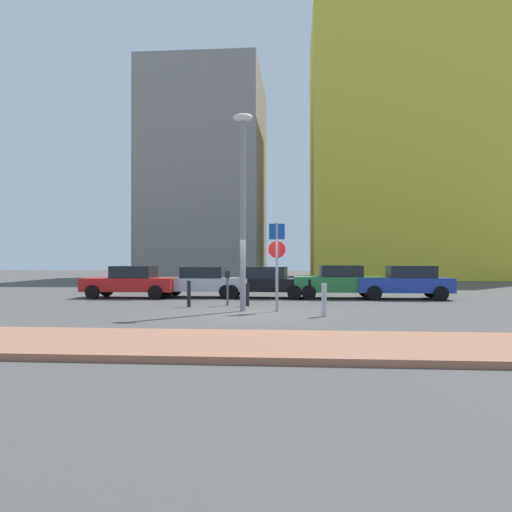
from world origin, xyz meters
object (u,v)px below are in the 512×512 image
at_px(parked_car_red, 131,282).
at_px(parking_meter, 228,283).
at_px(street_lamp, 243,194).
at_px(traffic_bollard_mid, 324,300).
at_px(parked_car_black, 263,282).
at_px(parking_sign_post, 277,256).
at_px(parked_car_green, 339,281).
at_px(parked_car_silver, 202,282).
at_px(traffic_bollard_far, 189,294).
at_px(parked_car_blue, 405,282).
at_px(traffic_bollard_near, 247,295).

bearing_deg(parked_car_red, parking_meter, -34.31).
xyz_separation_m(street_lamp, traffic_bollard_mid, (2.76, -1.44, -3.56)).
distance_m(parked_car_black, parking_sign_post, 6.17).
bearing_deg(parked_car_black, parked_car_green, -1.15).
xyz_separation_m(parked_car_red, parked_car_silver, (3.27, 0.64, -0.01)).
xyz_separation_m(parking_meter, street_lamp, (0.83, -2.02, 3.21)).
height_order(parked_car_black, traffic_bollard_far, parked_car_black).
distance_m(parked_car_red, parked_car_blue, 12.65).
distance_m(parking_sign_post, traffic_bollard_far, 3.90).
relative_size(parked_car_green, street_lamp, 0.59).
bearing_deg(parking_sign_post, parked_car_green, 66.25).
xyz_separation_m(parked_car_silver, traffic_bollard_mid, (5.35, -7.53, -0.22)).
relative_size(parked_car_black, parking_meter, 3.47).
bearing_deg(street_lamp, traffic_bollard_mid, -27.55).
height_order(parked_car_red, parked_car_blue, parked_car_blue).
distance_m(parked_car_blue, parking_sign_post, 8.12).
bearing_deg(traffic_bollard_near, parked_car_red, 148.12).
xyz_separation_m(parking_sign_post, traffic_bollard_mid, (1.56, -1.45, -1.42)).
bearing_deg(traffic_bollard_mid, parked_car_blue, 60.88).
bearing_deg(parked_car_blue, parked_car_silver, 178.17).
relative_size(parked_car_black, traffic_bollard_mid, 4.46).
xyz_separation_m(parked_car_silver, parked_car_black, (2.90, -0.09, -0.00)).
height_order(parked_car_silver, traffic_bollard_near, parked_car_silver).
relative_size(parked_car_red, traffic_bollard_near, 4.85).
height_order(parked_car_green, traffic_bollard_near, parked_car_green).
height_order(parked_car_red, traffic_bollard_near, parked_car_red).
distance_m(parked_car_blue, parking_meter, 8.49).
distance_m(parking_meter, street_lamp, 3.88).
relative_size(parked_car_silver, traffic_bollard_far, 4.49).
bearing_deg(parking_meter, parked_car_black, 74.23).
height_order(parked_car_blue, parking_meter, parked_car_blue).
relative_size(parked_car_red, traffic_bollard_far, 4.27).
distance_m(street_lamp, traffic_bollard_near, 4.08).
height_order(parking_meter, street_lamp, street_lamp).
xyz_separation_m(parked_car_green, traffic_bollard_far, (-6.00, -4.65, -0.29)).
bearing_deg(parked_car_black, parked_car_silver, 178.15).
bearing_deg(traffic_bollard_far, traffic_bollard_near, 14.01).
xyz_separation_m(parked_car_silver, parked_car_green, (6.39, -0.16, 0.04)).
height_order(parked_car_red, parked_car_silver, parked_car_red).
xyz_separation_m(parked_car_green, traffic_bollard_mid, (-1.04, -7.37, -0.26)).
xyz_separation_m(parked_car_green, parking_meter, (-4.62, -3.91, 0.10)).
height_order(parked_car_green, traffic_bollard_far, parked_car_green).
relative_size(traffic_bollard_mid, traffic_bollard_far, 1.05).
bearing_deg(parking_meter, parked_car_blue, 26.39).
height_order(parked_car_green, parking_meter, parked_car_green).
distance_m(traffic_bollard_mid, traffic_bollard_far, 5.65).
relative_size(street_lamp, traffic_bollard_far, 6.93).
bearing_deg(traffic_bollard_near, parked_car_silver, 121.07).
distance_m(parked_car_green, traffic_bollard_near, 5.62).
bearing_deg(traffic_bollard_mid, parking_sign_post, 137.16).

